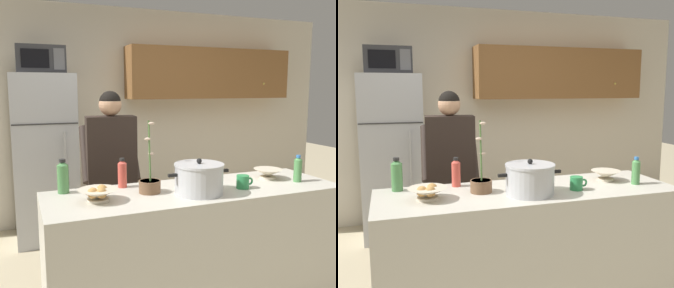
# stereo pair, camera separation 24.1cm
# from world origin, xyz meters

# --- Properties ---
(back_wall_unit) EXTENTS (6.00, 0.48, 2.60)m
(back_wall_unit) POSITION_xyz_m (0.24, 2.25, 1.40)
(back_wall_unit) COLOR beige
(back_wall_unit) RESTS_ON ground
(kitchen_island) EXTENTS (2.12, 0.68, 0.92)m
(kitchen_island) POSITION_xyz_m (0.00, 0.00, 0.46)
(kitchen_island) COLOR beige
(kitchen_island) RESTS_ON ground
(refrigerator) EXTENTS (0.64, 0.68, 1.78)m
(refrigerator) POSITION_xyz_m (-0.90, 1.85, 0.89)
(refrigerator) COLOR #B7BABF
(refrigerator) RESTS_ON ground
(microwave) EXTENTS (0.48, 0.37, 0.28)m
(microwave) POSITION_xyz_m (-0.90, 1.83, 1.92)
(microwave) COLOR #2D2D30
(microwave) RESTS_ON refrigerator
(person_near_pot) EXTENTS (0.52, 0.44, 1.61)m
(person_near_pot) POSITION_xyz_m (-0.44, 0.75, 1.00)
(person_near_pot) COLOR #726656
(person_near_pot) RESTS_ON ground
(cooking_pot) EXTENTS (0.45, 0.34, 0.24)m
(cooking_pot) POSITION_xyz_m (-0.04, -0.10, 1.02)
(cooking_pot) COLOR silver
(cooking_pot) RESTS_ON kitchen_island
(coffee_mug) EXTENTS (0.13, 0.09, 0.10)m
(coffee_mug) POSITION_xyz_m (0.32, -0.10, 0.97)
(coffee_mug) COLOR #2D8C4C
(coffee_mug) RESTS_ON kitchen_island
(bread_bowl) EXTENTS (0.25, 0.25, 0.10)m
(bread_bowl) POSITION_xyz_m (-0.71, -0.03, 0.97)
(bread_bowl) COLOR beige
(bread_bowl) RESTS_ON kitchen_island
(empty_bowl) EXTENTS (0.23, 0.23, 0.08)m
(empty_bowl) POSITION_xyz_m (0.66, 0.07, 0.97)
(empty_bowl) COLOR beige
(empty_bowl) RESTS_ON kitchen_island
(bottle_near_edge) EXTENTS (0.06, 0.06, 0.21)m
(bottle_near_edge) POSITION_xyz_m (0.82, -0.09, 1.02)
(bottle_near_edge) COLOR #4C8C4C
(bottle_near_edge) RESTS_ON kitchen_island
(bottle_mid_counter) EXTENTS (0.06, 0.06, 0.22)m
(bottle_mid_counter) POSITION_xyz_m (-0.48, 0.25, 1.02)
(bottle_mid_counter) COLOR #D84C3F
(bottle_mid_counter) RESTS_ON kitchen_island
(bottle_far_corner) EXTENTS (0.08, 0.08, 0.24)m
(bottle_far_corner) POSITION_xyz_m (-0.89, 0.25, 1.03)
(bottle_far_corner) COLOR #4C8C4C
(bottle_far_corner) RESTS_ON kitchen_island
(potted_orchid) EXTENTS (0.15, 0.15, 0.50)m
(potted_orchid) POSITION_xyz_m (-0.34, 0.04, 0.98)
(potted_orchid) COLOR brown
(potted_orchid) RESTS_ON kitchen_island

